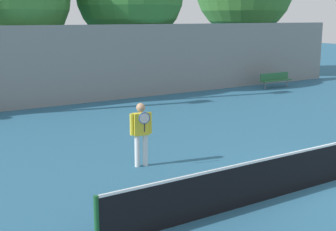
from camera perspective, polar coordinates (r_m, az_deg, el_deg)
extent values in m
plane|color=#285B7A|center=(12.19, 19.15, -7.60)|extent=(100.00, 100.00, 0.00)
cylinder|color=#195128|center=(8.32, -8.69, -12.75)|extent=(0.09, 0.09, 0.97)
cube|color=black|center=(12.05, 19.30, -5.54)|extent=(12.29, 0.03, 0.92)
cube|color=white|center=(11.92, 19.46, -3.32)|extent=(12.29, 0.04, 0.05)
cylinder|color=silver|center=(12.53, -3.78, -4.34)|extent=(0.14, 0.14, 0.86)
cylinder|color=silver|center=(12.61, -2.80, -4.23)|extent=(0.14, 0.14, 0.86)
cube|color=yellow|center=(12.39, -3.33, -1.04)|extent=(0.44, 0.27, 0.59)
cylinder|color=yellow|center=(12.30, -4.45, -1.10)|extent=(0.10, 0.10, 0.58)
cylinder|color=yellow|center=(12.47, -2.22, -0.90)|extent=(0.10, 0.10, 0.58)
sphere|color=tan|center=(12.29, -3.35, 0.98)|extent=(0.24, 0.24, 0.24)
cylinder|color=black|center=(12.14, -2.88, -1.49)|extent=(0.03, 0.03, 0.22)
torus|color=#28519E|center=(12.08, -2.89, -0.32)|extent=(0.31, 0.08, 0.31)
cylinder|color=silver|center=(12.08, -2.89, -0.32)|extent=(0.26, 0.05, 0.27)
cube|color=#28663D|center=(27.24, 13.09, 4.17)|extent=(2.16, 0.40, 0.04)
cylinder|color=gray|center=(26.66, 11.77, 3.61)|extent=(0.06, 0.06, 0.38)
cylinder|color=gray|center=(27.89, 14.31, 3.85)|extent=(0.06, 0.06, 0.38)
cube|color=#28663D|center=(27.34, 12.84, 4.68)|extent=(2.16, 0.04, 0.40)
cube|color=gray|center=(22.23, -8.34, 6.28)|extent=(31.16, 0.06, 3.59)
cylinder|color=brown|center=(24.07, -18.27, 5.16)|extent=(0.47, 0.47, 2.69)
cylinder|color=brown|center=(32.74, 9.02, 7.83)|extent=(0.55, 0.55, 3.34)
cylinder|color=brown|center=(25.69, -4.55, 6.42)|extent=(0.47, 0.47, 2.96)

